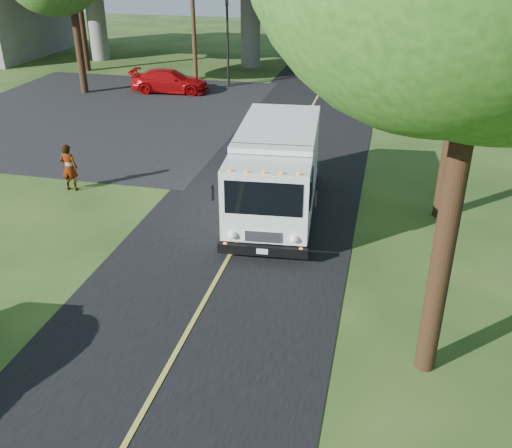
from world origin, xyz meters
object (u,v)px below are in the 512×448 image
(utility_pole, at_px, (193,12))
(pedestrian, at_px, (69,168))
(traffic_signal, at_px, (228,33))
(step_van, at_px, (276,169))
(red_sedan, at_px, (170,81))

(utility_pole, xyz_separation_m, pedestrian, (0.39, -15.82, -3.71))
(traffic_signal, height_order, utility_pole, utility_pole)
(step_van, xyz_separation_m, pedestrian, (-7.84, 0.22, -0.71))
(step_van, bearing_deg, red_sedan, 117.11)
(utility_pole, height_order, pedestrian, utility_pole)
(traffic_signal, height_order, red_sedan, traffic_signal)
(red_sedan, distance_m, pedestrian, 15.24)
(traffic_signal, relative_size, step_van, 0.72)
(pedestrian, bearing_deg, utility_pole, -92.70)
(traffic_signal, relative_size, red_sedan, 1.10)
(step_van, height_order, red_sedan, step_van)
(step_van, distance_m, red_sedan, 18.16)
(utility_pole, relative_size, red_sedan, 1.90)
(red_sedan, bearing_deg, utility_pole, -70.08)
(traffic_signal, relative_size, pedestrian, 2.93)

